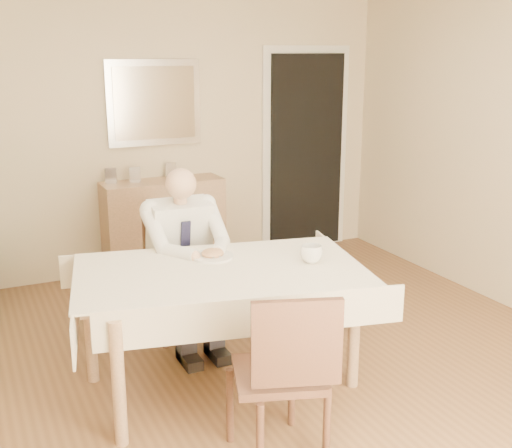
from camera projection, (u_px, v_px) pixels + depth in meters
name	position (u px, v px, depth m)	size (l,w,h in m)	color
room	(282.00, 179.00, 3.64)	(5.00, 5.02, 2.60)	brown
doorway	(306.00, 153.00, 6.50)	(0.96, 0.07, 2.10)	white
mirror	(154.00, 103.00, 5.73)	(0.86, 0.04, 0.76)	silver
dining_table	(220.00, 282.00, 3.83)	(1.91, 1.35, 0.75)	tan
chair_far	(175.00, 269.00, 4.65)	(0.41, 0.41, 0.84)	#42271A
chair_near	(285.00, 368.00, 3.12)	(0.54, 0.55, 0.91)	#42271A
seated_man	(187.00, 251.00, 4.34)	(0.48, 0.72, 1.24)	white
plate	(213.00, 257.00, 4.01)	(0.26, 0.26, 0.02)	white
food	(213.00, 253.00, 4.00)	(0.14, 0.14, 0.06)	#9C6E48
knife	(222.00, 256.00, 3.97)	(0.01, 0.01, 0.13)	silver
fork	(210.00, 257.00, 3.94)	(0.01, 0.01, 0.13)	silver
coffee_mug	(311.00, 254.00, 3.91)	(0.14, 0.14, 0.11)	white
sideboard	(164.00, 227.00, 5.89)	(1.09, 0.37, 0.87)	tan
photo_frame_left	(111.00, 176.00, 5.62)	(0.10, 0.02, 0.14)	silver
photo_frame_center	(135.00, 175.00, 5.66)	(0.10, 0.02, 0.14)	silver
photo_frame_right	(171.00, 170.00, 5.87)	(0.10, 0.02, 0.14)	silver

